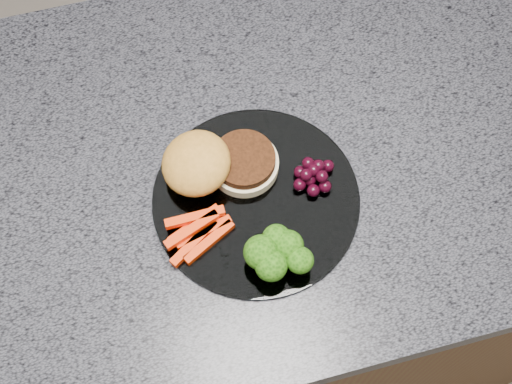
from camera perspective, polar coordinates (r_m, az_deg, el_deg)
island_cabinet at (r=1.35m, az=-3.66°, el=-6.92°), size 1.20×0.60×0.86m
countertop at (r=0.94m, az=-5.26°, el=1.46°), size 1.20×0.60×0.04m
plate at (r=0.89m, az=-0.00°, el=-0.61°), size 0.26×0.26×0.01m
burger at (r=0.89m, az=-3.42°, el=2.20°), size 0.16×0.11×0.05m
carrot_sticks at (r=0.87m, az=-4.67°, el=-3.17°), size 0.09×0.07×0.02m
broccoli at (r=0.83m, az=1.64°, el=-4.90°), size 0.08×0.07×0.05m
grape_bunch at (r=0.89m, az=4.65°, el=1.38°), size 0.06×0.05×0.03m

